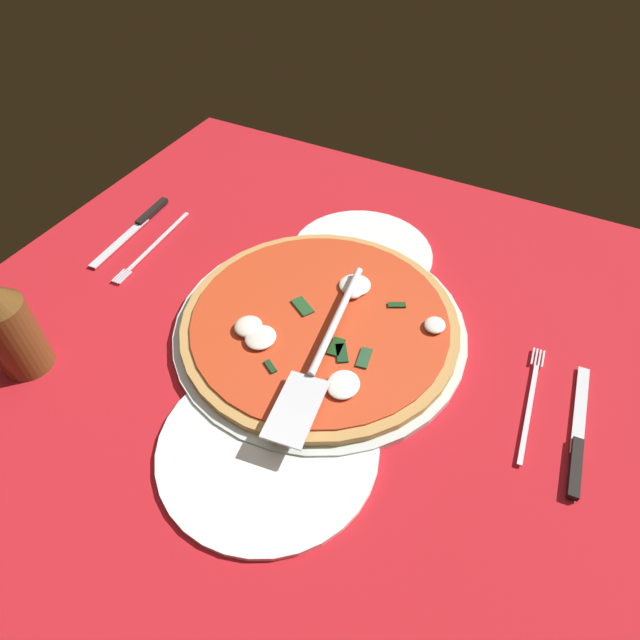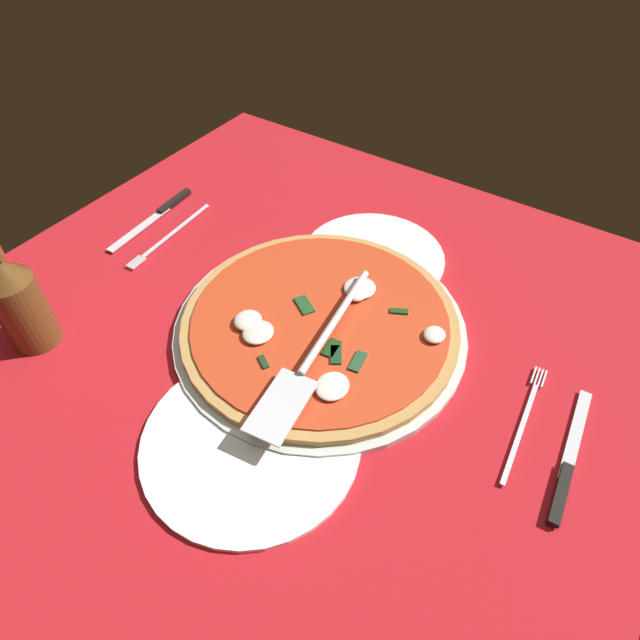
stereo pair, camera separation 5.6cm
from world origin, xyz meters
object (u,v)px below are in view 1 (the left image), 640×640
pizza (320,322)px  beer_bottle (4,321)px  dinner_plate_right (268,446)px  dinner_plate_left (362,254)px  place_setting_far (554,423)px  pizza_server (321,352)px  place_setting_near (145,237)px

pizza → beer_bottle: 39.21cm
dinner_plate_right → dinner_plate_left: bearing=-172.6°
pizza → place_setting_far: (0.47, 31.81, -1.70)cm
dinner_plate_left → beer_bottle: size_ratio=0.97×
dinner_plate_left → pizza_server: size_ratio=0.75×
place_setting_far → beer_bottle: beer_bottle is taller
dinner_plate_left → pizza_server: pizza_server is taller
dinner_plate_right → place_setting_near: 45.64cm
dinner_plate_right → pizza_server: bearing=178.2°
dinner_plate_right → pizza: size_ratio=0.67×
pizza_server → place_setting_near: bearing=-114.3°
pizza_server → place_setting_near: (-11.68, -39.03, -3.89)cm
place_setting_near → place_setting_far: (5.75, 67.34, 0.01)cm
dinner_plate_left → place_setting_far: (18.15, 33.46, -0.14)cm
pizza_server → dinner_plate_left: bearing=-175.6°
dinner_plate_left → pizza: (17.68, 1.65, 1.55)cm
pizza → pizza_server: bearing=28.7°
beer_bottle → pizza: bearing=126.1°
beer_bottle → dinner_plate_left: bearing=143.8°
place_setting_near → dinner_plate_left: bearing=106.2°
dinner_plate_left → pizza_server: 24.90cm
dinner_plate_left → place_setting_near: bearing=-69.9°
beer_bottle → place_setting_near: bearing=-171.3°
dinner_plate_left → pizza_server: bearing=12.1°
place_setting_far → pizza_server: bearing=97.0°
place_setting_far → beer_bottle: size_ratio=0.86×
dinner_plate_right → pizza_server: 13.16cm
dinner_plate_right → pizza: pizza is taller
pizza → place_setting_near: 35.96cm
pizza → place_setting_far: size_ratio=1.92×
dinner_plate_right → pizza_server: (-12.62, 0.39, 3.74)cm
pizza_server → dinner_plate_right: bearing=-9.5°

